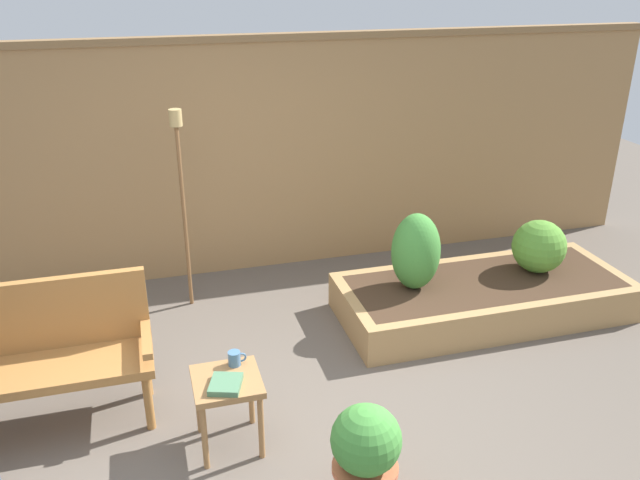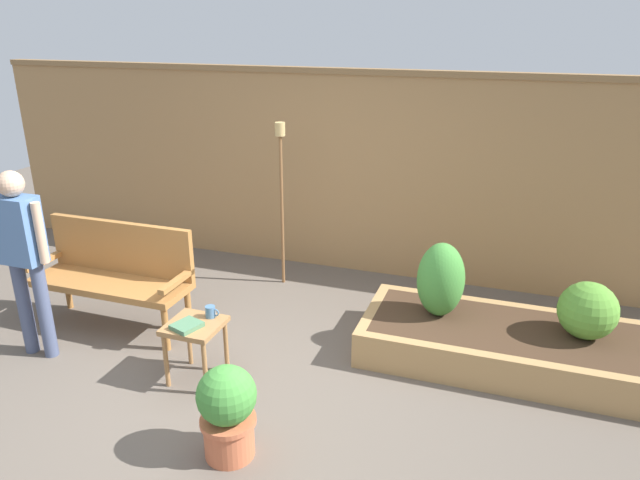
# 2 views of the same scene
# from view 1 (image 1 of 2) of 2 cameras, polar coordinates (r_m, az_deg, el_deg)

# --- Properties ---
(ground_plane) EXTENTS (14.00, 14.00, 0.00)m
(ground_plane) POSITION_cam_1_polar(r_m,az_deg,el_deg) (4.20, -2.11, -17.43)
(ground_plane) COLOR #60564C
(fence_back) EXTENTS (8.40, 0.14, 2.16)m
(fence_back) POSITION_cam_1_polar(r_m,az_deg,el_deg) (5.97, -8.31, 7.08)
(fence_back) COLOR #A37A4C
(fence_back) RESTS_ON ground_plane
(garden_bench) EXTENTS (1.44, 0.48, 0.94)m
(garden_bench) POSITION_cam_1_polar(r_m,az_deg,el_deg) (4.44, -23.97, -8.57)
(garden_bench) COLOR #A87038
(garden_bench) RESTS_ON ground_plane
(side_table) EXTENTS (0.40, 0.40, 0.48)m
(side_table) POSITION_cam_1_polar(r_m,az_deg,el_deg) (3.99, -8.12, -12.89)
(side_table) COLOR #9E7042
(side_table) RESTS_ON ground_plane
(cup_on_table) EXTENTS (0.11, 0.08, 0.09)m
(cup_on_table) POSITION_cam_1_polar(r_m,az_deg,el_deg) (4.03, -7.45, -10.23)
(cup_on_table) COLOR teal
(cup_on_table) RESTS_ON side_table
(book_on_table) EXTENTS (0.23, 0.25, 0.04)m
(book_on_table) POSITION_cam_1_polar(r_m,az_deg,el_deg) (3.87, -8.25, -12.38)
(book_on_table) COLOR #4C7A56
(book_on_table) RESTS_ON side_table
(potted_boxwood) EXTENTS (0.38, 0.38, 0.64)m
(potted_boxwood) POSITION_cam_1_polar(r_m,az_deg,el_deg) (3.62, 4.00, -18.31)
(potted_boxwood) COLOR #C66642
(potted_boxwood) RESTS_ON ground_plane
(raised_planter_bed) EXTENTS (2.40, 1.00, 0.30)m
(raised_planter_bed) POSITION_cam_1_polar(r_m,az_deg,el_deg) (5.62, 14.10, -4.88)
(raised_planter_bed) COLOR #AD8451
(raised_planter_bed) RESTS_ON ground_plane
(shrub_near_bench) EXTENTS (0.39, 0.39, 0.63)m
(shrub_near_bench) POSITION_cam_1_polar(r_m,az_deg,el_deg) (5.21, 8.38, -1.00)
(shrub_near_bench) COLOR brown
(shrub_near_bench) RESTS_ON raised_planter_bed
(shrub_far_corner) EXTENTS (0.45, 0.45, 0.45)m
(shrub_far_corner) POSITION_cam_1_polar(r_m,az_deg,el_deg) (5.77, 18.61, -0.53)
(shrub_far_corner) COLOR brown
(shrub_far_corner) RESTS_ON raised_planter_bed
(tiki_torch) EXTENTS (0.10, 0.10, 1.69)m
(tiki_torch) POSITION_cam_1_polar(r_m,az_deg,el_deg) (5.33, -12.10, 5.54)
(tiki_torch) COLOR brown
(tiki_torch) RESTS_ON ground_plane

